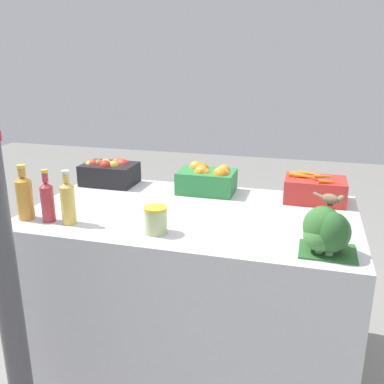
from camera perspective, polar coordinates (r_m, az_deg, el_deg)
ground_plane at (r=2.56m, az=0.00°, el=-20.56°), size 10.00×10.00×0.00m
market_table at (r=2.32m, az=0.00°, el=-12.36°), size 1.61×0.94×0.84m
apple_crate at (r=2.63m, az=-10.92°, el=2.69°), size 0.31×0.22×0.16m
orange_crate at (r=2.42m, az=2.13°, el=1.77°), size 0.31×0.22×0.16m
carrot_crate at (r=2.36m, az=16.05°, el=0.39°), size 0.31×0.22×0.16m
broccoli_pile at (r=1.74m, az=17.45°, el=-5.03°), size 0.22×0.20×0.19m
juice_bottle_amber at (r=2.16m, az=-21.43°, el=-0.54°), size 0.08×0.08×0.26m
juice_bottle_ruby at (r=2.09m, az=-18.72°, el=-1.04°), size 0.06×0.06×0.25m
juice_bottle_golden at (r=2.03m, az=-16.21°, el=-1.23°), size 0.07×0.07×0.25m
pickle_jar at (r=1.87m, az=-4.85°, el=-3.72°), size 0.10×0.10×0.12m
sparrow_bird at (r=1.72m, az=18.13°, el=-0.88°), size 0.12×0.08×0.05m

